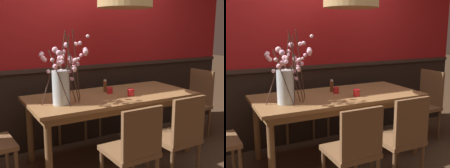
# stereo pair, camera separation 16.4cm
# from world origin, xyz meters

# --- Properties ---
(ground_plane) EXTENTS (24.00, 24.00, 0.00)m
(ground_plane) POSITION_xyz_m (0.00, 0.00, 0.00)
(ground_plane) COLOR #422D1E
(back_wall) EXTENTS (4.80, 0.14, 2.80)m
(back_wall) POSITION_xyz_m (0.00, 0.69, 1.39)
(back_wall) COLOR black
(back_wall) RESTS_ON ground
(dining_table) EXTENTS (1.95, 0.91, 0.78)m
(dining_table) POSITION_xyz_m (0.00, 0.00, 0.69)
(dining_table) COLOR olive
(dining_table) RESTS_ON ground
(chair_far_side_right) EXTENTS (0.46, 0.44, 0.89)m
(chair_far_side_right) POSITION_xyz_m (0.32, 0.89, 0.51)
(chair_far_side_right) COLOR brown
(chair_far_side_right) RESTS_ON ground
(chair_head_east_end) EXTENTS (0.45, 0.45, 0.96)m
(chair_head_east_end) POSITION_xyz_m (1.40, 0.03, 0.52)
(chair_head_east_end) COLOR brown
(chair_head_east_end) RESTS_ON ground
(chair_near_side_left) EXTENTS (0.42, 0.44, 0.91)m
(chair_near_side_left) POSITION_xyz_m (-0.29, -0.89, 0.51)
(chair_near_side_left) COLOR brown
(chair_near_side_left) RESTS_ON ground
(chair_far_side_left) EXTENTS (0.45, 0.39, 0.96)m
(chair_far_side_left) POSITION_xyz_m (-0.27, 0.85, 0.54)
(chair_far_side_left) COLOR brown
(chair_far_side_left) RESTS_ON ground
(chair_near_side_right) EXTENTS (0.41, 0.43, 0.91)m
(chair_near_side_right) POSITION_xyz_m (0.28, -0.84, 0.51)
(chair_near_side_right) COLOR brown
(chair_near_side_right) RESTS_ON ground
(vase_with_blossoms) EXTENTS (0.46, 0.46, 0.75)m
(vase_with_blossoms) POSITION_xyz_m (-0.65, -0.11, 1.00)
(vase_with_blossoms) COLOR silver
(vase_with_blossoms) RESTS_ON dining_table
(candle_holder_nearer_center) EXTENTS (0.07, 0.07, 0.07)m
(candle_holder_nearer_center) POSITION_xyz_m (0.01, 0.07, 0.81)
(candle_holder_nearer_center) COLOR red
(candle_holder_nearer_center) RESTS_ON dining_table
(candle_holder_nearer_edge) EXTENTS (0.08, 0.08, 0.08)m
(candle_holder_nearer_edge) POSITION_xyz_m (0.15, -0.16, 0.82)
(candle_holder_nearer_edge) COLOR red
(candle_holder_nearer_edge) RESTS_ON dining_table
(condiment_bottle) EXTENTS (0.04, 0.04, 0.15)m
(condiment_bottle) POSITION_xyz_m (-0.00, 0.17, 0.85)
(condiment_bottle) COLOR brown
(condiment_bottle) RESTS_ON dining_table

